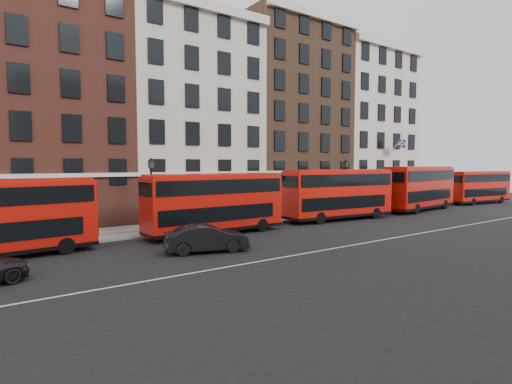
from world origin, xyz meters
TOP-DOWN VIEW (x-y plane):
  - ground at (0.00, 0.00)m, footprint 120.00×120.00m
  - pavement at (0.00, 10.50)m, footprint 80.00×5.00m
  - kerb at (0.00, 8.00)m, footprint 80.00×0.30m
  - road_centre_line at (0.00, -2.00)m, footprint 70.00×0.12m
  - building_terrace at (-0.31, 17.88)m, footprint 64.00×11.95m
  - bus_b at (-3.23, 6.28)m, footprint 10.38×2.72m
  - bus_c at (9.43, 6.28)m, footprint 10.98×3.55m
  - bus_d at (21.99, 6.28)m, footprint 11.57×4.13m
  - bus_e at (34.99, 6.28)m, footprint 9.99×3.45m
  - car_front at (-6.45, 1.56)m, footprint 5.04×3.01m
  - lamp_post_left at (-6.84, 9.00)m, footprint 0.44×0.44m
  - lamp_post_right at (13.48, 9.10)m, footprint 0.44×0.44m
  - traffic_light at (25.02, 8.48)m, footprint 0.25×0.45m
  - iron_railings at (0.00, 12.70)m, footprint 6.60×0.06m

SIDE VIEW (x-z plane):
  - ground at x=0.00m, z-range 0.00..0.00m
  - road_centre_line at x=0.00m, z-range 0.00..0.01m
  - pavement at x=0.00m, z-range 0.00..0.15m
  - kerb at x=0.00m, z-range 0.00..0.16m
  - iron_railings at x=0.00m, z-range 0.15..1.15m
  - car_front at x=-6.45m, z-range 0.00..1.57m
  - bus_e at x=34.99m, z-range 0.15..4.27m
  - bus_b at x=-3.23m, z-range 0.16..4.49m
  - bus_c at x=9.43m, z-range 0.16..4.70m
  - traffic_light at x=25.02m, z-range 0.81..4.08m
  - bus_d at x=21.99m, z-range 0.17..4.93m
  - lamp_post_left at x=-6.84m, z-range 0.42..5.74m
  - lamp_post_right at x=13.48m, z-range 0.42..5.74m
  - building_terrace at x=-0.31m, z-range -0.76..21.24m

